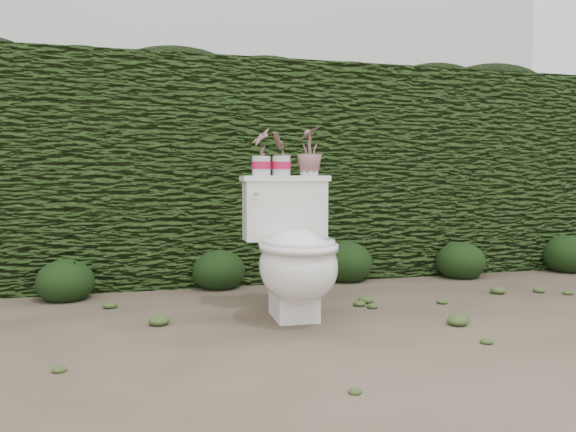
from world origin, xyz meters
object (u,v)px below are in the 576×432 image
object	(u,v)px
potted_plant_left	(261,153)
potted_plant_center	(281,155)
potted_plant_right	(309,153)
toilet	(295,254)

from	to	relation	value
potted_plant_left	potted_plant_center	distance (m)	0.12
potted_plant_center	potted_plant_right	bearing A→B (deg)	118.41
potted_plant_center	potted_plant_right	size ratio (longest dim) A/B	0.88
potted_plant_center	potted_plant_right	world-z (taller)	potted_plant_right
toilet	potted_plant_left	bearing A→B (deg)	119.64
toilet	potted_plant_center	world-z (taller)	potted_plant_center
potted_plant_left	potted_plant_center	bearing A→B (deg)	77.58
potted_plant_center	toilet	bearing A→B (deg)	33.26
toilet	potted_plant_left	world-z (taller)	potted_plant_left
potted_plant_left	potted_plant_right	size ratio (longest dim) A/B	0.95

